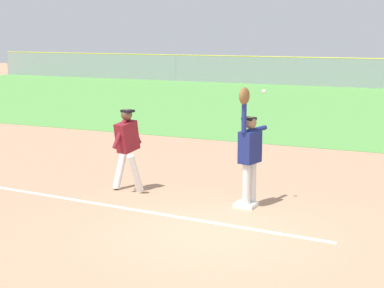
% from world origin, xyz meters
% --- Properties ---
extents(ground_plane, '(80.45, 80.45, 0.00)m').
position_xyz_m(ground_plane, '(0.00, 0.00, 0.00)').
color(ground_plane, tan).
extents(outfield_grass, '(55.88, 19.38, 0.01)m').
position_xyz_m(outfield_grass, '(0.00, 17.67, 0.01)').
color(outfield_grass, '#549342').
rests_on(outfield_grass, ground_plane).
extents(chalk_foul_line, '(11.98, 0.97, 0.01)m').
position_xyz_m(chalk_foul_line, '(-4.00, 0.73, 0.00)').
color(chalk_foul_line, white).
rests_on(chalk_foul_line, ground_plane).
extents(first_base, '(0.39, 0.39, 0.08)m').
position_xyz_m(first_base, '(-0.00, 1.63, 0.04)').
color(first_base, white).
rests_on(first_base, ground_plane).
extents(fielder, '(0.36, 0.89, 2.28)m').
position_xyz_m(fielder, '(0.04, 1.65, 1.12)').
color(fielder, silver).
rests_on(fielder, ground_plane).
extents(runner, '(0.75, 0.84, 1.72)m').
position_xyz_m(runner, '(-2.61, 1.69, 1.00)').
color(runner, white).
rests_on(runner, ground_plane).
extents(baseball, '(0.07, 0.07, 0.07)m').
position_xyz_m(baseball, '(0.22, 1.91, 2.17)').
color(baseball, white).
extents(parked_car_green, '(4.41, 2.13, 1.25)m').
position_xyz_m(parked_car_green, '(-8.65, 29.80, 0.67)').
color(parked_car_green, '#1E6B33').
rests_on(parked_car_green, ground_plane).
extents(parked_car_black, '(4.55, 2.41, 1.25)m').
position_xyz_m(parked_car_black, '(-3.08, 30.19, 0.67)').
color(parked_car_black, black).
rests_on(parked_car_black, ground_plane).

